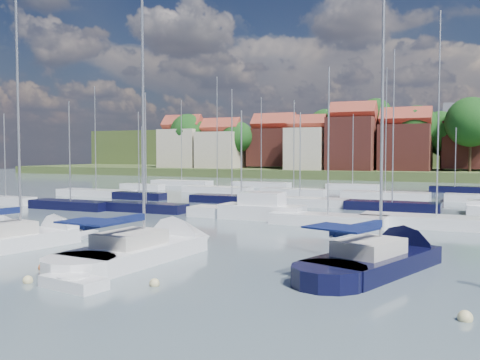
% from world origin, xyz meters
% --- Properties ---
extents(ground, '(260.00, 260.00, 0.00)m').
position_xyz_m(ground, '(0.00, 40.00, 0.00)').
color(ground, '#4C5E68').
rests_on(ground, ground).
extents(sailboat_left, '(5.09, 11.74, 15.47)m').
position_xyz_m(sailboat_left, '(-13.10, 2.97, 0.35)').
color(sailboat_left, white).
rests_on(sailboat_left, ground).
extents(sailboat_centre, '(4.33, 13.00, 17.31)m').
position_xyz_m(sailboat_centre, '(-4.74, 3.55, 0.35)').
color(sailboat_centre, white).
rests_on(sailboat_centre, ground).
extents(sailboat_navy, '(6.86, 12.59, 16.86)m').
position_xyz_m(sailboat_navy, '(7.20, 5.83, 0.35)').
color(sailboat_navy, black).
rests_on(sailboat_navy, ground).
extents(tender, '(3.06, 1.81, 0.62)m').
position_xyz_m(tender, '(-3.91, -3.95, 0.24)').
color(tender, white).
rests_on(tender, ground).
extents(buoy_b, '(0.43, 0.43, 0.43)m').
position_xyz_m(buoy_b, '(-6.30, -4.06, 0.00)').
color(buoy_b, beige).
rests_on(buoy_b, ground).
extents(buoy_c, '(0.46, 0.46, 0.46)m').
position_xyz_m(buoy_c, '(-7.66, -1.81, 0.00)').
color(buoy_c, '#D85914').
rests_on(buoy_c, ground).
extents(buoy_d, '(0.44, 0.44, 0.44)m').
position_xyz_m(buoy_d, '(-1.11, -2.27, 0.00)').
color(buoy_d, beige).
rests_on(buoy_d, ground).
extents(buoy_e, '(0.49, 0.49, 0.49)m').
position_xyz_m(buoy_e, '(5.28, 6.24, 0.00)').
color(buoy_e, '#D85914').
rests_on(buoy_e, ground).
extents(buoy_f, '(0.50, 0.50, 0.50)m').
position_xyz_m(buoy_f, '(10.80, -1.90, 0.00)').
color(buoy_f, beige).
rests_on(buoy_f, ground).
extents(marina_field, '(79.62, 41.41, 15.93)m').
position_xyz_m(marina_field, '(1.91, 35.15, 0.43)').
color(marina_field, white).
rests_on(marina_field, ground).
extents(far_shore_town, '(212.46, 90.00, 22.27)m').
position_xyz_m(far_shore_town, '(2.23, 132.67, 4.61)').
color(far_shore_town, '#4A592C').
rests_on(far_shore_town, ground).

